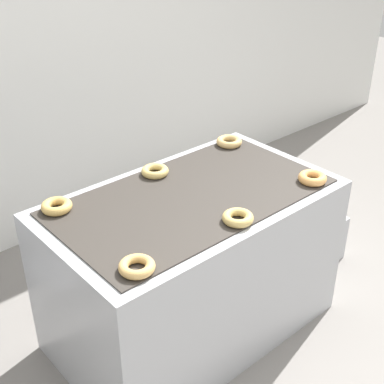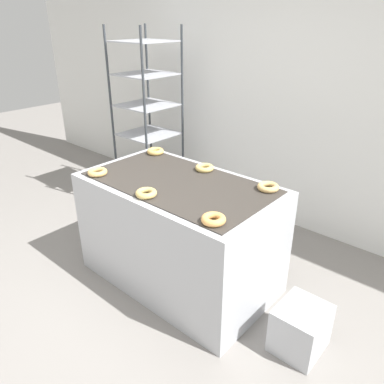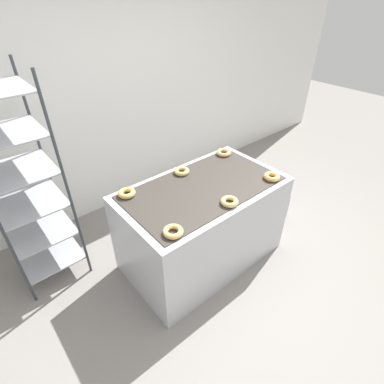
# 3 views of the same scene
# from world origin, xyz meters

# --- Properties ---
(ground_plane) EXTENTS (14.00, 14.00, 0.00)m
(ground_plane) POSITION_xyz_m (0.00, 0.00, 0.00)
(ground_plane) COLOR gray
(wall_back) EXTENTS (8.00, 0.05, 2.80)m
(wall_back) POSITION_xyz_m (0.00, 2.12, 1.40)
(wall_back) COLOR white
(wall_back) RESTS_ON ground_plane
(fryer_machine) EXTENTS (1.49, 0.86, 0.87)m
(fryer_machine) POSITION_xyz_m (0.00, 0.68, 0.43)
(fryer_machine) COLOR #B7BABF
(fryer_machine) RESTS_ON ground_plane
(baking_rack_cart) EXTENTS (0.55, 0.56, 1.90)m
(baking_rack_cart) POSITION_xyz_m (-1.22, 1.51, 0.96)
(baking_rack_cart) COLOR #33383D
(baking_rack_cart) RESTS_ON ground_plane
(glaze_bin) EXTENTS (0.29, 0.34, 0.32)m
(glaze_bin) POSITION_xyz_m (1.07, 0.66, 0.16)
(glaze_bin) COLOR #B7BABF
(glaze_bin) RESTS_ON ground_plane
(donut_near_left) EXTENTS (0.15, 0.15, 0.04)m
(donut_near_left) POSITION_xyz_m (-0.56, 0.37, 0.89)
(donut_near_left) COLOR #E1B164
(donut_near_left) RESTS_ON fryer_machine
(donut_near_center) EXTENTS (0.15, 0.15, 0.04)m
(donut_near_center) POSITION_xyz_m (0.00, 0.36, 0.89)
(donut_near_center) COLOR #D7B565
(donut_near_center) RESTS_ON fryer_machine
(donut_near_right) EXTENTS (0.15, 0.15, 0.05)m
(donut_near_right) POSITION_xyz_m (0.56, 0.38, 0.89)
(donut_near_right) COLOR #ECA659
(donut_near_right) RESTS_ON fryer_machine
(donut_far_left) EXTENTS (0.15, 0.15, 0.04)m
(donut_far_left) POSITION_xyz_m (-0.57, 1.00, 0.89)
(donut_far_left) COLOR #E4B55F
(donut_far_left) RESTS_ON fryer_machine
(donut_far_center) EXTENTS (0.15, 0.15, 0.04)m
(donut_far_center) POSITION_xyz_m (-0.00, 0.98, 0.89)
(donut_far_center) COLOR #DABB68
(donut_far_center) RESTS_ON fryer_machine
(donut_far_right) EXTENTS (0.15, 0.15, 0.04)m
(donut_far_right) POSITION_xyz_m (0.57, 0.99, 0.89)
(donut_far_right) COLOR #DDB36C
(donut_far_right) RESTS_ON fryer_machine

